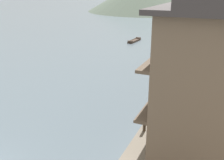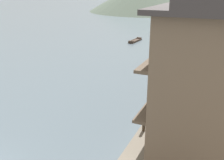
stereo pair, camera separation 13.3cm
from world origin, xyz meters
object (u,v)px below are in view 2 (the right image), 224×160
at_px(boat_moored_nearest, 193,43).
at_px(boat_moored_third, 171,63).
at_px(mooring_post_dock_mid, 176,78).
at_px(mooring_post_dock_far, 187,62).
at_px(boat_midriver_drifting, 202,32).
at_px(house_waterfront_tall, 223,37).
at_px(house_waterfront_second, 222,67).
at_px(house_waterfront_nearest, 203,77).
at_px(boat_moored_far, 135,41).
at_px(house_waterfront_narrow, 223,40).
at_px(mooring_post_dock_near, 144,125).
at_px(boat_moored_second, 198,38).

bearing_deg(boat_moored_nearest, boat_moored_third, -92.12).
height_order(boat_moored_nearest, mooring_post_dock_mid, mooring_post_dock_mid).
height_order(boat_moored_third, mooring_post_dock_far, mooring_post_dock_far).
relative_size(boat_midriver_drifting, house_waterfront_tall, 0.63).
bearing_deg(house_waterfront_second, boat_midriver_drifting, 97.97).
relative_size(boat_moored_third, house_waterfront_nearest, 0.47).
bearing_deg(boat_moored_third, boat_moored_far, 127.11).
xyz_separation_m(house_waterfront_narrow, mooring_post_dock_near, (-3.56, -18.71, -2.55)).
height_order(mooring_post_dock_near, mooring_post_dock_far, mooring_post_dock_near).
height_order(boat_moored_far, mooring_post_dock_near, mooring_post_dock_near).
height_order(boat_moored_second, house_waterfront_narrow, house_waterfront_narrow).
bearing_deg(boat_moored_second, boat_midriver_drifting, 90.15).
bearing_deg(mooring_post_dock_mid, boat_moored_far, 119.00).
height_order(boat_moored_far, house_waterfront_narrow, house_waterfront_narrow).
distance_m(boat_moored_third, mooring_post_dock_mid, 9.18).
height_order(boat_moored_second, mooring_post_dock_near, mooring_post_dock_near).
distance_m(boat_moored_nearest, house_waterfront_tall, 22.28).
distance_m(boat_moored_third, house_waterfront_nearest, 20.72).
distance_m(house_waterfront_narrow, mooring_post_dock_far, 4.90).
distance_m(house_waterfront_second, mooring_post_dock_far, 11.07).
relative_size(house_waterfront_second, house_waterfront_narrow, 1.13).
relative_size(boat_midriver_drifting, mooring_post_dock_near, 5.98).
xyz_separation_m(boat_moored_far, mooring_post_dock_mid, (11.94, -21.54, 1.16)).
distance_m(boat_moored_second, boat_moored_far, 12.88).
bearing_deg(mooring_post_dock_near, house_waterfront_second, 58.68).
height_order(house_waterfront_tall, mooring_post_dock_near, house_waterfront_tall).
bearing_deg(mooring_post_dock_near, mooring_post_dock_far, 90.00).
distance_m(boat_moored_far, mooring_post_dock_mid, 24.66).
height_order(boat_moored_third, house_waterfront_second, house_waterfront_second).
bearing_deg(house_waterfront_narrow, house_waterfront_tall, -89.17).
relative_size(house_waterfront_nearest, house_waterfront_second, 1.27).
relative_size(boat_moored_second, boat_midriver_drifting, 1.01).
relative_size(mooring_post_dock_near, mooring_post_dock_far, 1.24).
bearing_deg(house_waterfront_narrow, boat_moored_third, 176.99).
bearing_deg(mooring_post_dock_mid, boat_moored_nearest, 94.23).
bearing_deg(house_waterfront_second, house_waterfront_nearest, -96.36).
height_order(boat_moored_far, mooring_post_dock_far, mooring_post_dock_far).
relative_size(boat_moored_third, mooring_post_dock_far, 5.49).
xyz_separation_m(boat_moored_second, boat_moored_far, (-10.37, -7.64, -0.06)).
distance_m(house_waterfront_second, mooring_post_dock_near, 8.19).
xyz_separation_m(boat_midriver_drifting, house_waterfront_second, (5.63, -40.21, 3.64)).
xyz_separation_m(house_waterfront_nearest, mooring_post_dock_mid, (-3.27, 10.52, -3.90)).
relative_size(house_waterfront_narrow, mooring_post_dock_far, 8.29).
height_order(boat_moored_nearest, boat_midriver_drifting, boat_midriver_drifting).
bearing_deg(boat_midriver_drifting, boat_moored_second, -89.85).
height_order(boat_moored_third, boat_moored_far, boat_moored_third).
xyz_separation_m(boat_moored_second, house_waterfront_tall, (5.22, -26.45, 5.01)).
distance_m(house_waterfront_second, house_waterfront_narrow, 12.07).
xyz_separation_m(house_waterfront_second, house_waterfront_tall, (-0.40, 6.29, 1.31)).
xyz_separation_m(house_waterfront_nearest, mooring_post_dock_near, (-3.27, 0.32, -3.84)).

